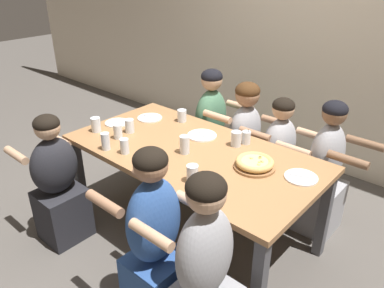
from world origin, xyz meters
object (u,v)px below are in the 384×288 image
(drinking_glass_g, at_px, (125,147))
(drinking_glass_c, at_px, (185,145))
(diner_near_midright, at_px, (155,244))
(cocktail_glass_blue, at_px, (246,138))
(empty_plate_a, at_px, (202,135))
(empty_plate_c, at_px, (150,118))
(diner_far_midleft, at_px, (211,132))
(diner_near_left, at_px, (58,185))
(drinking_glass_d, at_px, (106,142))
(empty_plate_b, at_px, (117,123))
(drinking_glass_a, at_px, (236,139))
(drinking_glass_i, at_px, (130,126))
(drinking_glass_f, at_px, (182,116))
(diner_near_right, at_px, (204,276))
(diner_far_right, at_px, (324,175))
(pizza_board_main, at_px, (255,163))
(empty_plate_d, at_px, (301,177))
(drinking_glass_h, at_px, (118,132))
(drinking_glass_b, at_px, (192,175))
(drinking_glass_e, at_px, (96,125))
(diner_far_midright, at_px, (278,162))

(drinking_glass_g, bearing_deg, drinking_glass_c, 41.95)
(diner_near_midright, bearing_deg, cocktail_glass_blue, 5.68)
(empty_plate_a, xyz_separation_m, empty_plate_c, (-0.58, -0.03, 0.00))
(diner_far_midleft, relative_size, diner_near_left, 1.08)
(drinking_glass_g, relative_size, diner_near_midright, 0.10)
(drinking_glass_d, bearing_deg, empty_plate_b, 132.42)
(drinking_glass_a, distance_m, drinking_glass_i, 0.88)
(drinking_glass_f, height_order, diner_near_right, diner_near_right)
(diner_near_left, height_order, diner_far_right, diner_far_right)
(drinking_glass_d, distance_m, drinking_glass_g, 0.16)
(pizza_board_main, distance_m, drinking_glass_c, 0.53)
(diner_near_left, bearing_deg, empty_plate_c, -3.03)
(empty_plate_d, bearing_deg, empty_plate_a, 175.99)
(drinking_glass_f, xyz_separation_m, drinking_glass_h, (-0.14, -0.58, 0.01))
(drinking_glass_b, bearing_deg, drinking_glass_g, -176.82)
(cocktail_glass_blue, height_order, drinking_glass_e, cocktail_glass_blue)
(drinking_glass_f, distance_m, diner_near_left, 1.16)
(diner_far_right, bearing_deg, drinking_glass_d, -47.42)
(empty_plate_b, relative_size, drinking_glass_e, 1.67)
(drinking_glass_a, bearing_deg, empty_plate_c, -175.45)
(drinking_glass_d, bearing_deg, diner_near_midright, -20.31)
(empty_plate_d, relative_size, drinking_glass_i, 1.93)
(drinking_glass_a, relative_size, diner_far_right, 0.10)
(cocktail_glass_blue, xyz_separation_m, diner_near_right, (0.48, -1.08, -0.26))
(empty_plate_b, xyz_separation_m, diner_near_midright, (1.16, -0.66, -0.23))
(cocktail_glass_blue, relative_size, drinking_glass_d, 0.95)
(drinking_glass_b, bearing_deg, drinking_glass_f, 136.69)
(pizza_board_main, xyz_separation_m, drinking_glass_h, (-1.06, -0.32, 0.02))
(drinking_glass_d, bearing_deg, cocktail_glass_blue, 46.72)
(empty_plate_d, distance_m, drinking_glass_e, 1.66)
(diner_far_right, bearing_deg, empty_plate_a, -60.05)
(drinking_glass_b, bearing_deg, drinking_glass_a, 98.50)
(pizza_board_main, height_order, drinking_glass_h, drinking_glass_h)
(empty_plate_d, distance_m, drinking_glass_f, 1.23)
(empty_plate_a, relative_size, diner_far_midright, 0.22)
(drinking_glass_c, height_order, drinking_glass_d, drinking_glass_c)
(empty_plate_c, distance_m, drinking_glass_d, 0.65)
(drinking_glass_f, bearing_deg, empty_plate_a, -19.78)
(drinking_glass_g, bearing_deg, drinking_glass_a, 49.85)
(empty_plate_c, distance_m, drinking_glass_a, 0.89)
(empty_plate_c, height_order, empty_plate_d, same)
(cocktail_glass_blue, bearing_deg, diner_near_right, -65.91)
(diner_far_midleft, bearing_deg, drinking_glass_d, -4.76)
(drinking_glass_e, height_order, diner_far_right, diner_far_right)
(empty_plate_d, relative_size, diner_far_midleft, 0.19)
(diner_near_right, bearing_deg, empty_plate_a, 40.64)
(diner_near_left, bearing_deg, drinking_glass_d, -38.16)
(drinking_glass_e, relative_size, diner_far_right, 0.11)
(empty_plate_a, xyz_separation_m, diner_near_left, (-0.63, -0.95, -0.28))
(drinking_glass_e, xyz_separation_m, diner_near_left, (0.08, -0.45, -0.33))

